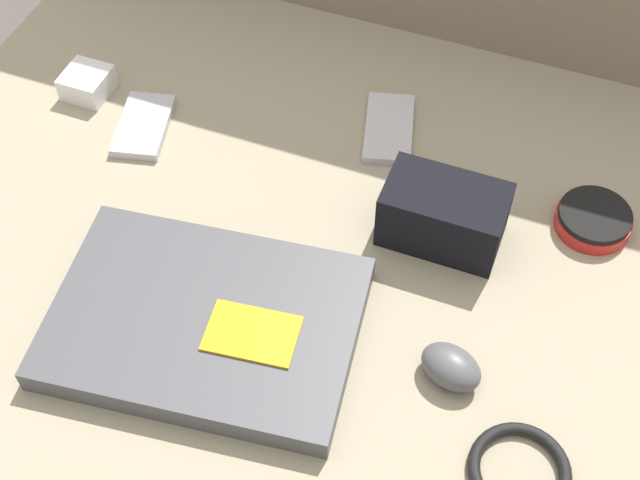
# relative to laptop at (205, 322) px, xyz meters

# --- Properties ---
(ground_plane) EXTENTS (8.00, 8.00, 0.00)m
(ground_plane) POSITION_rel_laptop_xyz_m (0.07, 0.14, -0.17)
(ground_plane) COLOR #4C4742
(couch_seat) EXTENTS (1.04, 0.78, 0.16)m
(couch_seat) POSITION_rel_laptop_xyz_m (0.07, 0.14, -0.09)
(couch_seat) COLOR gray
(couch_seat) RESTS_ON ground_plane
(laptop) EXTENTS (0.33, 0.25, 0.03)m
(laptop) POSITION_rel_laptop_xyz_m (0.00, 0.00, 0.00)
(laptop) COLOR #47474C
(laptop) RESTS_ON couch_seat
(computer_mouse) EXTENTS (0.07, 0.06, 0.04)m
(computer_mouse) POSITION_rel_laptop_xyz_m (0.25, 0.04, 0.00)
(computer_mouse) COLOR #4C4C51
(computer_mouse) RESTS_ON couch_seat
(speaker_puck) EXTENTS (0.08, 0.08, 0.02)m
(speaker_puck) POSITION_rel_laptop_xyz_m (0.34, 0.28, -0.00)
(speaker_puck) COLOR red
(speaker_puck) RESTS_ON couch_seat
(phone_silver) EXTENTS (0.08, 0.11, 0.01)m
(phone_silver) POSITION_rel_laptop_xyz_m (-0.20, 0.23, -0.01)
(phone_silver) COLOR #B7B7BC
(phone_silver) RESTS_ON couch_seat
(phone_black) EXTENTS (0.08, 0.12, 0.01)m
(phone_black) POSITION_rel_laptop_xyz_m (0.09, 0.34, -0.01)
(phone_black) COLOR #B7B7BC
(phone_black) RESTS_ON couch_seat
(camera_pouch) EXTENTS (0.13, 0.08, 0.07)m
(camera_pouch) POSITION_rel_laptop_xyz_m (0.19, 0.20, 0.02)
(camera_pouch) COLOR black
(camera_pouch) RESTS_ON couch_seat
(charger_brick) EXTENTS (0.05, 0.05, 0.03)m
(charger_brick) POSITION_rel_laptop_xyz_m (-0.29, 0.27, 0.00)
(charger_brick) COLOR silver
(charger_brick) RESTS_ON couch_seat
(cable_coil) EXTENTS (0.10, 0.10, 0.01)m
(cable_coil) POSITION_rel_laptop_xyz_m (0.33, -0.04, -0.01)
(cable_coil) COLOR black
(cable_coil) RESTS_ON couch_seat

